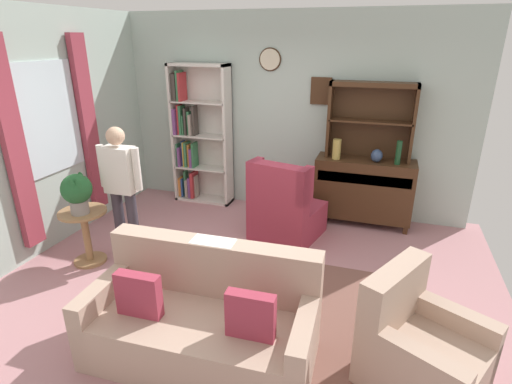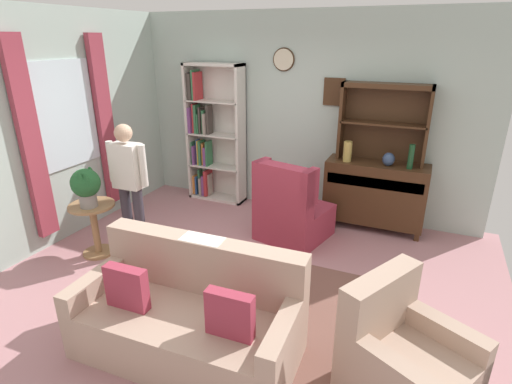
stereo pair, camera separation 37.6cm
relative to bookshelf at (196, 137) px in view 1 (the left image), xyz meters
name	(u,v)px [view 1 (the left image)]	position (x,y,z in m)	size (l,w,h in m)	color
ground_plane	(242,280)	(1.43, -1.94, -1.03)	(5.40, 4.60, 0.02)	#B27A7F
wall_back	(291,115)	(1.43, 0.19, 0.38)	(5.00, 0.09, 2.80)	#ADC1B7
wall_left	(35,135)	(-1.09, -1.91, 0.38)	(0.16, 4.20, 2.80)	#ADC1B7
area_rug	(250,298)	(1.63, -2.24, -1.02)	(2.90, 1.73, 0.01)	brown
bookshelf	(196,137)	(0.00, 0.00, 0.00)	(0.90, 0.30, 2.10)	silver
sideboard	(363,188)	(2.53, -0.08, -0.51)	(1.30, 0.45, 0.92)	#422816
sideboard_hutch	(372,110)	(2.53, 0.03, 0.54)	(1.10, 0.26, 1.00)	#422816
vase_tall	(337,149)	(2.14, -0.16, 0.03)	(0.11, 0.11, 0.27)	tan
vase_round	(377,156)	(2.66, -0.15, -0.02)	(0.15, 0.15, 0.17)	#33476B
bottle_wine	(398,153)	(2.92, -0.17, 0.05)	(0.07, 0.07, 0.31)	#194223
couch_floral	(203,321)	(1.51, -3.05, -0.71)	(1.83, 0.92, 0.90)	tan
armchair_floral	(420,349)	(3.16, -2.81, -0.73)	(1.04, 1.03, 0.88)	tan
wingback_chair	(285,211)	(1.63, -0.87, -0.64)	(0.95, 0.96, 1.05)	#A33347
plant_stand	(86,231)	(-0.38, -2.15, -0.62)	(0.52, 0.52, 0.64)	#997047
potted_plant_large	(77,191)	(-0.34, -2.21, -0.11)	(0.32, 0.32, 0.45)	gray
person_reading	(122,184)	(-0.02, -1.88, -0.11)	(0.52, 0.21, 1.56)	#38333D
coffee_table	(241,264)	(1.52, -2.20, -0.67)	(0.80, 0.50, 0.42)	#422816
book_stack	(251,263)	(1.66, -2.30, -0.57)	(0.19, 0.12, 0.07)	gold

